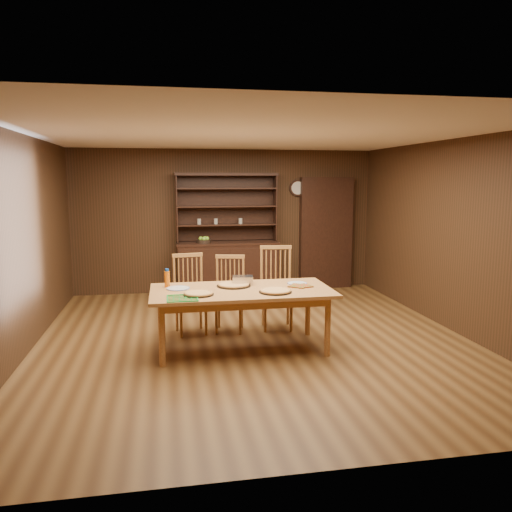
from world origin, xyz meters
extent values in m
plane|color=brown|center=(0.00, 0.00, 0.00)|extent=(6.00, 6.00, 0.00)
plane|color=white|center=(0.00, 0.00, 2.60)|extent=(6.00, 6.00, 0.00)
plane|color=#3D2213|center=(0.00, 3.00, 1.30)|extent=(5.50, 0.00, 5.50)
plane|color=#3D2213|center=(0.00, -3.00, 1.30)|extent=(5.50, 0.00, 5.50)
plane|color=#3D2213|center=(-2.75, 0.00, 1.30)|extent=(0.00, 6.00, 6.00)
plane|color=#3D2213|center=(2.75, 0.00, 1.30)|extent=(0.00, 6.00, 6.00)
cube|color=black|center=(0.00, 2.74, 0.45)|extent=(1.80, 0.50, 0.90)
cube|color=black|center=(0.00, 2.74, 0.92)|extent=(1.84, 0.52, 0.04)
cube|color=black|center=(0.00, 2.97, 1.55)|extent=(1.80, 0.02, 1.20)
cube|color=black|center=(-0.89, 2.82, 1.55)|extent=(0.02, 0.32, 1.20)
cube|color=black|center=(0.89, 2.82, 1.55)|extent=(0.02, 0.32, 1.20)
cube|color=black|center=(0.00, 2.82, 2.15)|extent=(1.84, 0.34, 0.05)
cylinder|color=gray|center=(-0.50, 2.82, 1.31)|extent=(0.07, 0.07, 0.10)
cylinder|color=gray|center=(-0.20, 2.82, 1.31)|extent=(0.07, 0.07, 0.10)
cube|color=black|center=(1.90, 2.90, 1.05)|extent=(1.00, 0.18, 2.10)
cylinder|color=black|center=(1.35, 2.96, 1.90)|extent=(0.30, 0.04, 0.30)
cylinder|color=beige|center=(1.35, 2.94, 1.90)|extent=(0.24, 0.01, 0.24)
cube|color=#C58F44|center=(-0.21, -0.34, 0.73)|extent=(2.17, 1.08, 0.04)
cylinder|color=#C58F44|center=(-1.17, -0.75, 0.35)|extent=(0.07, 0.07, 0.71)
cylinder|color=#C58F44|center=(-1.17, 0.08, 0.35)|extent=(0.07, 0.07, 0.71)
cylinder|color=#C58F44|center=(0.74, -0.75, 0.35)|extent=(0.07, 0.07, 0.71)
cylinder|color=#C58F44|center=(0.74, 0.08, 0.35)|extent=(0.07, 0.07, 0.71)
cube|color=#B37F3D|center=(-0.79, 0.43, 0.45)|extent=(0.50, 0.48, 0.04)
cylinder|color=#B37F3D|center=(-0.93, 0.25, 0.21)|extent=(0.04, 0.04, 0.43)
cylinder|color=#B37F3D|center=(-0.97, 0.56, 0.21)|extent=(0.04, 0.04, 0.43)
cylinder|color=#B37F3D|center=(-0.60, 0.30, 0.21)|extent=(0.04, 0.04, 0.43)
cylinder|color=#B37F3D|center=(-0.64, 0.61, 0.21)|extent=(0.04, 0.04, 0.43)
cube|color=#B37F3D|center=(-0.81, 0.61, 1.04)|extent=(0.42, 0.10, 0.05)
cube|color=#B37F3D|center=(-0.27, 0.43, 0.43)|extent=(0.50, 0.49, 0.04)
cylinder|color=#B37F3D|center=(-0.46, 0.32, 0.21)|extent=(0.04, 0.04, 0.41)
cylinder|color=#B37F3D|center=(-0.39, 0.61, 0.21)|extent=(0.04, 0.04, 0.41)
cylinder|color=#B37F3D|center=(-0.15, 0.25, 0.21)|extent=(0.04, 0.04, 0.41)
cylinder|color=#B37F3D|center=(-0.08, 0.54, 0.21)|extent=(0.04, 0.04, 0.41)
cube|color=#B37F3D|center=(-0.23, 0.60, 1.01)|extent=(0.40, 0.12, 0.05)
cube|color=#B37F3D|center=(0.40, 0.44, 0.48)|extent=(0.52, 0.50, 0.04)
cylinder|color=#B37F3D|center=(0.20, 0.29, 0.23)|extent=(0.04, 0.04, 0.46)
cylinder|color=#B37F3D|center=(0.24, 0.63, 0.23)|extent=(0.04, 0.04, 0.46)
cylinder|color=#B37F3D|center=(0.56, 0.25, 0.23)|extent=(0.04, 0.04, 0.46)
cylinder|color=#B37F3D|center=(0.59, 0.59, 0.23)|extent=(0.04, 0.04, 0.46)
cube|color=#B37F3D|center=(0.42, 0.63, 1.12)|extent=(0.45, 0.09, 0.05)
cylinder|color=black|center=(-0.74, -0.54, 0.76)|extent=(0.35, 0.35, 0.01)
cylinder|color=#E5B262|center=(-0.74, -0.54, 0.77)|extent=(0.32, 0.32, 0.02)
torus|color=#C38646|center=(-0.74, -0.54, 0.77)|extent=(0.33, 0.33, 0.03)
cylinder|color=black|center=(0.15, -0.57, 0.76)|extent=(0.38, 0.38, 0.01)
cylinder|color=#E5B262|center=(0.15, -0.57, 0.77)|extent=(0.35, 0.35, 0.02)
torus|color=#C38646|center=(0.15, -0.57, 0.77)|extent=(0.36, 0.36, 0.03)
cylinder|color=black|center=(-0.28, -0.15, 0.76)|extent=(0.42, 0.42, 0.01)
cylinder|color=#E5B262|center=(-0.28, -0.15, 0.77)|extent=(0.38, 0.38, 0.02)
torus|color=#C38646|center=(-0.28, -0.15, 0.77)|extent=(0.39, 0.39, 0.03)
cylinder|color=silver|center=(-0.97, -0.19, 0.76)|extent=(0.28, 0.28, 0.01)
torus|color=#374BA5|center=(-0.97, -0.19, 0.76)|extent=(0.28, 0.28, 0.01)
cylinder|color=silver|center=(0.52, -0.16, 0.76)|extent=(0.25, 0.25, 0.01)
torus|color=#374BA5|center=(0.52, -0.16, 0.76)|extent=(0.25, 0.25, 0.01)
cube|color=white|center=(-0.15, -0.04, 0.80)|extent=(0.28, 0.22, 0.10)
cylinder|color=#D8600B|center=(-1.09, -0.04, 0.85)|extent=(0.07, 0.07, 0.20)
cylinder|color=#124299|center=(-1.09, -0.04, 0.96)|extent=(0.04, 0.04, 0.03)
cube|color=red|center=(0.54, -0.33, 0.76)|extent=(0.26, 0.26, 0.02)
cube|color=red|center=(0.50, -0.31, 0.76)|extent=(0.29, 0.29, 0.02)
cylinder|color=black|center=(-0.43, 2.69, 0.97)|extent=(0.25, 0.25, 0.06)
sphere|color=#88C334|center=(-0.48, 2.69, 1.02)|extent=(0.08, 0.08, 0.08)
sphere|color=#88C334|center=(-0.40, 2.72, 1.02)|extent=(0.08, 0.08, 0.08)
sphere|color=#88C334|center=(-0.43, 2.64, 1.02)|extent=(0.08, 0.08, 0.08)
sphere|color=#88C334|center=(-0.37, 2.67, 1.02)|extent=(0.08, 0.08, 0.08)
camera|label=1|loc=(-1.09, -6.13, 2.05)|focal=35.00mm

